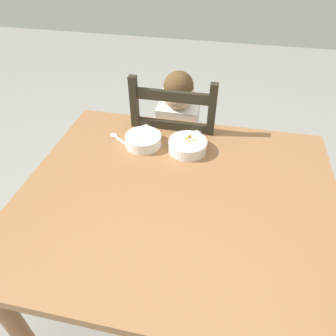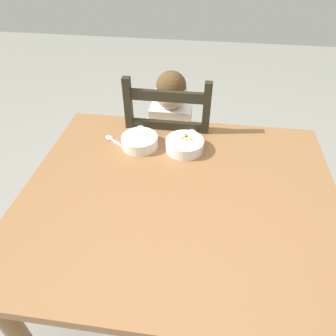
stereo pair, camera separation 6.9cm
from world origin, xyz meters
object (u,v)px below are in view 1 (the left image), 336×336
object	(u,v)px
bowl_of_carrots	(188,145)
spoon	(117,137)
child_figure	(177,129)
dining_chair	(176,153)
bowl_of_peas	(143,140)
dining_table	(177,209)

from	to	relation	value
bowl_of_carrots	spoon	bearing A→B (deg)	175.66
child_figure	bowl_of_carrots	distance (m)	0.33
spoon	bowl_of_carrots	bearing A→B (deg)	-4.34
dining_chair	bowl_of_peas	xyz separation A→B (m)	(-0.10, -0.30, 0.28)
child_figure	bowl_of_carrots	bearing A→B (deg)	-70.33
dining_chair	bowl_of_carrots	distance (m)	0.42
dining_table	dining_chair	distance (m)	0.61
bowl_of_peas	bowl_of_carrots	bearing A→B (deg)	0.03
dining_chair	spoon	xyz separation A→B (m)	(-0.25, -0.27, 0.26)
child_figure	bowl_of_carrots	world-z (taller)	child_figure
child_figure	spoon	distance (m)	0.38
dining_chair	bowl_of_carrots	size ratio (longest dim) A/B	5.52
child_figure	bowl_of_carrots	size ratio (longest dim) A/B	5.36
dining_chair	bowl_of_carrots	world-z (taller)	dining_chair
dining_table	child_figure	bearing A→B (deg)	100.90
dining_chair	bowl_of_peas	bearing A→B (deg)	-109.53
child_figure	bowl_of_peas	bearing A→B (deg)	-109.66
dining_chair	spoon	world-z (taller)	dining_chair
child_figure	spoon	size ratio (longest dim) A/B	7.59
bowl_of_peas	dining_chair	bearing A→B (deg)	70.47
child_figure	dining_table	bearing A→B (deg)	-79.10
spoon	child_figure	bearing A→B (deg)	47.00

